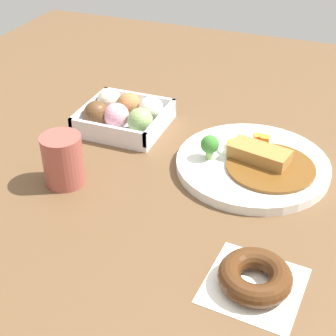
# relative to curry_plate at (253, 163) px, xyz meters

# --- Properties ---
(ground_plane) EXTENTS (1.60, 1.60, 0.00)m
(ground_plane) POSITION_rel_curry_plate_xyz_m (-0.09, -0.06, -0.01)
(ground_plane) COLOR brown
(curry_plate) EXTENTS (0.28, 0.28, 0.07)m
(curry_plate) POSITION_rel_curry_plate_xyz_m (0.00, 0.00, 0.00)
(curry_plate) COLOR white
(curry_plate) RESTS_ON ground_plane
(donut_box) EXTENTS (0.17, 0.16, 0.06)m
(donut_box) POSITION_rel_curry_plate_xyz_m (-0.29, 0.06, 0.02)
(donut_box) COLOR white
(donut_box) RESTS_ON ground_plane
(chocolate_ring_donut) EXTENTS (0.14, 0.14, 0.03)m
(chocolate_ring_donut) POSITION_rel_curry_plate_xyz_m (0.07, -0.28, 0.00)
(chocolate_ring_donut) COLOR white
(chocolate_ring_donut) RESTS_ON ground_plane
(coffee_mug) EXTENTS (0.07, 0.07, 0.09)m
(coffee_mug) POSITION_rel_curry_plate_xyz_m (-0.30, -0.16, 0.03)
(coffee_mug) COLOR #9E4C42
(coffee_mug) RESTS_ON ground_plane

